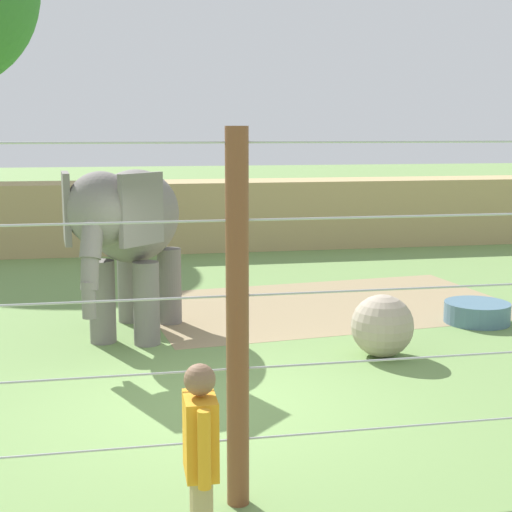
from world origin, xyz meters
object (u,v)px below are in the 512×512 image
at_px(enrichment_ball, 382,326).
at_px(water_tub, 477,312).
at_px(elephant, 130,226).
at_px(zookeeper, 201,467).

distance_m(enrichment_ball, water_tub, 2.75).
height_order(elephant, water_tub, elephant).
height_order(elephant, zookeeper, elephant).
bearing_deg(enrichment_ball, zookeeper, -122.41).
bearing_deg(water_tub, zookeeper, -129.75).
xyz_separation_m(enrichment_ball, water_tub, (2.27, 1.53, -0.27)).
xyz_separation_m(elephant, water_tub, (5.77, -0.23, -1.59)).
distance_m(elephant, water_tub, 5.99).
bearing_deg(enrichment_ball, water_tub, 33.93).
bearing_deg(elephant, water_tub, -2.24).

